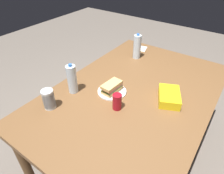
% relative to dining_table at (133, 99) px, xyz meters
% --- Properties ---
extents(ground_plane, '(8.00, 8.00, 0.00)m').
position_rel_dining_table_xyz_m(ground_plane, '(0.00, 0.00, -0.69)').
color(ground_plane, '#70665B').
extents(dining_table, '(1.74, 1.16, 0.77)m').
position_rel_dining_table_xyz_m(dining_table, '(0.00, 0.00, 0.00)').
color(dining_table, brown).
rests_on(dining_table, ground_plane).
extents(paper_plate, '(0.23, 0.23, 0.01)m').
position_rel_dining_table_xyz_m(paper_plate, '(0.11, -0.14, 0.08)').
color(paper_plate, white).
rests_on(paper_plate, dining_table).
extents(sandwich, '(0.19, 0.11, 0.08)m').
position_rel_dining_table_xyz_m(sandwich, '(0.12, -0.14, 0.13)').
color(sandwich, '#DBB26B').
rests_on(sandwich, paper_plate).
extents(soda_can_red, '(0.07, 0.07, 0.12)m').
position_rel_dining_table_xyz_m(soda_can_red, '(0.25, -0.00, 0.14)').
color(soda_can_red, maroon).
rests_on(soda_can_red, dining_table).
extents(chip_bag, '(0.27, 0.23, 0.07)m').
position_rel_dining_table_xyz_m(chip_bag, '(-0.05, 0.27, 0.11)').
color(chip_bag, yellow).
rests_on(chip_bag, dining_table).
extents(water_bottle_tall, '(0.08, 0.08, 0.25)m').
position_rel_dining_table_xyz_m(water_bottle_tall, '(0.28, -0.40, 0.19)').
color(water_bottle_tall, silver).
rests_on(water_bottle_tall, dining_table).
extents(plastic_cup_stack, '(0.08, 0.08, 0.15)m').
position_rel_dining_table_xyz_m(plastic_cup_stack, '(0.51, -0.40, 0.15)').
color(plastic_cup_stack, silver).
rests_on(plastic_cup_stack, dining_table).
extents(water_bottle_spare, '(0.08, 0.08, 0.26)m').
position_rel_dining_table_xyz_m(water_bottle_spare, '(-0.51, -0.27, 0.20)').
color(water_bottle_spare, silver).
rests_on(water_bottle_spare, dining_table).
extents(paper_napkin, '(0.16, 0.16, 0.01)m').
position_rel_dining_table_xyz_m(paper_napkin, '(-0.72, -0.34, 0.08)').
color(paper_napkin, white).
rests_on(paper_napkin, dining_table).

